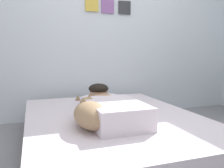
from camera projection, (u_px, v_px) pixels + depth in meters
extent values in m
plane|color=gray|center=(166.00, 160.00, 1.99)|extent=(12.33, 12.33, 0.00)
cube|color=silver|center=(107.00, 28.00, 3.36)|extent=(4.17, 0.10, 2.50)
cube|color=gold|center=(92.00, 5.00, 3.19)|extent=(0.18, 0.02, 0.18)
cube|color=#8C5999|center=(108.00, 7.00, 3.26)|extent=(0.18, 0.02, 0.18)
cube|color=#333338|center=(124.00, 8.00, 3.34)|extent=(0.18, 0.02, 0.18)
cube|color=#726051|center=(113.00, 143.00, 2.23)|extent=(1.59, 2.09, 0.11)
cube|color=silver|center=(113.00, 126.00, 2.21)|extent=(1.54, 2.02, 0.22)
ellipsoid|color=silver|center=(101.00, 98.00, 2.73)|extent=(0.52, 0.32, 0.11)
cube|color=silver|center=(115.00, 113.00, 1.92)|extent=(0.42, 0.64, 0.18)
ellipsoid|color=tan|center=(103.00, 102.00, 2.24)|extent=(0.32, 0.20, 0.16)
sphere|color=tan|center=(99.00, 95.00, 2.38)|extent=(0.19, 0.19, 0.19)
ellipsoid|color=black|center=(98.00, 88.00, 2.37)|extent=(0.20, 0.20, 0.10)
cylinder|color=tan|center=(89.00, 103.00, 2.34)|extent=(0.23, 0.07, 0.14)
cylinder|color=tan|center=(109.00, 102.00, 2.41)|extent=(0.23, 0.07, 0.14)
ellipsoid|color=#9E7A56|center=(91.00, 115.00, 1.81)|extent=(0.26, 0.48, 0.20)
sphere|color=#9E7A56|center=(88.00, 105.00, 2.06)|extent=(0.15, 0.15, 0.15)
cone|color=#7E6145|center=(78.00, 98.00, 2.05)|extent=(0.05, 0.05, 0.05)
cone|color=#7E6145|center=(89.00, 97.00, 2.08)|extent=(0.05, 0.05, 0.05)
cylinder|color=white|center=(119.00, 100.00, 2.74)|extent=(0.09, 0.09, 0.07)
torus|color=white|center=(124.00, 99.00, 2.76)|extent=(0.05, 0.01, 0.05)
cube|color=black|center=(107.00, 112.00, 2.31)|extent=(0.07, 0.14, 0.01)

